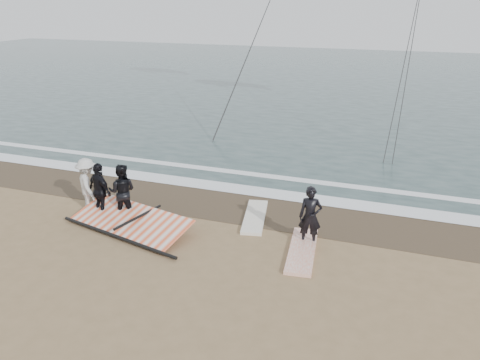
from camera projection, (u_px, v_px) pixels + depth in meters
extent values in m
plane|color=#8C704C|center=(204.00, 276.00, 12.22)|extent=(120.00, 120.00, 0.00)
cube|color=#233838|center=(354.00, 80.00, 41.21)|extent=(120.00, 54.00, 0.02)
cube|color=#4C3D2B|center=(256.00, 208.00, 16.17)|extent=(120.00, 2.80, 0.01)
cube|color=white|center=(267.00, 193.00, 17.40)|extent=(120.00, 0.90, 0.01)
cube|color=white|center=(279.00, 177.00, 18.89)|extent=(120.00, 0.45, 0.01)
imported|color=black|center=(310.00, 216.00, 13.50)|extent=(0.72, 0.53, 1.81)
cube|color=white|center=(302.00, 250.00, 13.38)|extent=(1.03, 2.67, 0.10)
cube|color=silver|center=(255.00, 217.00, 15.45)|extent=(1.16, 2.57, 0.10)
imported|color=black|center=(122.00, 192.00, 15.17)|extent=(1.08, 0.96, 1.87)
imported|color=black|center=(100.00, 191.00, 15.21)|extent=(1.19, 0.83, 1.88)
imported|color=beige|center=(88.00, 185.00, 15.69)|extent=(1.36, 1.32, 1.87)
cube|color=black|center=(135.00, 218.00, 15.33)|extent=(2.82, 1.27, 0.11)
cube|color=#F85729|center=(130.00, 220.00, 14.65)|extent=(4.26, 2.43, 0.42)
cylinder|color=black|center=(117.00, 237.00, 14.03)|extent=(4.54, 1.17, 0.11)
cylinder|color=black|center=(138.00, 217.00, 14.50)|extent=(0.54, 1.97, 0.08)
cylinder|color=#262626|center=(406.00, 54.00, 22.05)|extent=(0.04, 0.04, 11.27)
cylinder|color=#262626|center=(410.00, 54.00, 21.97)|extent=(0.04, 0.04, 11.28)
cylinder|color=#262626|center=(256.00, 36.00, 26.30)|extent=(0.04, 0.04, 14.33)
cylinder|color=#262626|center=(255.00, 36.00, 26.49)|extent=(0.04, 0.04, 14.07)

